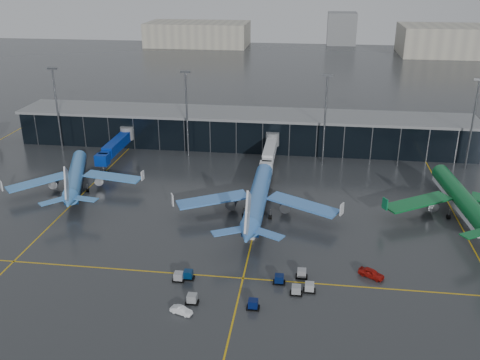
# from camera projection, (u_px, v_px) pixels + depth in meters

# --- Properties ---
(ground) EXTENTS (600.00, 600.00, 0.00)m
(ground) POSITION_uv_depth(u_px,v_px,m) (205.00, 237.00, 113.28)
(ground) COLOR #282B2D
(ground) RESTS_ON ground
(terminal_pier) EXTENTS (142.00, 17.00, 10.70)m
(terminal_pier) POSITION_uv_depth(u_px,v_px,m) (243.00, 129.00, 168.18)
(terminal_pier) COLOR black
(terminal_pier) RESTS_ON ground
(jet_bridges) EXTENTS (94.00, 27.50, 7.20)m
(jet_bridges) POSITION_uv_depth(u_px,v_px,m) (115.00, 146.00, 155.38)
(jet_bridges) COLOR #595B60
(jet_bridges) RESTS_ON ground
(flood_masts) EXTENTS (203.00, 0.50, 25.50)m
(flood_masts) POSITION_uv_depth(u_px,v_px,m) (255.00, 113.00, 153.39)
(flood_masts) COLOR #595B60
(flood_masts) RESTS_ON ground
(distant_hangars) EXTENTS (260.00, 71.00, 22.00)m
(distant_hangars) POSITION_uv_depth(u_px,v_px,m) (358.00, 37.00, 351.84)
(distant_hangars) COLOR #B2AD99
(distant_hangars) RESTS_ON ground
(taxi_lines) EXTENTS (220.00, 120.00, 0.02)m
(taxi_lines) POSITION_uv_depth(u_px,v_px,m) (257.00, 217.00, 121.78)
(taxi_lines) COLOR gold
(taxi_lines) RESTS_ON ground
(airliner_arkefly) EXTENTS (45.98, 48.96, 12.20)m
(airliner_arkefly) POSITION_uv_depth(u_px,v_px,m) (75.00, 167.00, 134.55)
(airliner_arkefly) COLOR #428AD9
(airliner_arkefly) RESTS_ON ground
(airliner_klm_near) EXTENTS (38.88, 44.28, 13.61)m
(airliner_klm_near) POSITION_uv_depth(u_px,v_px,m) (258.00, 187.00, 120.92)
(airliner_klm_near) COLOR #4281D8
(airliner_klm_near) RESTS_ON ground
(airliner_aer_lingus) EXTENTS (42.39, 47.25, 13.51)m
(airliner_aer_lingus) POSITION_uv_depth(u_px,v_px,m) (463.00, 188.00, 120.50)
(airliner_aer_lingus) COLOR #0B642B
(airliner_aer_lingus) RESTS_ON ground
(baggage_carts) EXTENTS (25.87, 12.23, 1.70)m
(baggage_carts) POSITION_uv_depth(u_px,v_px,m) (250.00, 286.00, 94.64)
(baggage_carts) COLOR black
(baggage_carts) RESTS_ON ground
(mobile_airstair) EXTENTS (2.64, 3.49, 3.45)m
(mobile_airstair) POSITION_uv_depth(u_px,v_px,m) (251.00, 233.00, 113.17)
(mobile_airstair) COLOR silver
(mobile_airstair) RESTS_ON ground
(service_van_red) EXTENTS (5.10, 4.19, 1.64)m
(service_van_red) POSITION_uv_depth(u_px,v_px,m) (371.00, 273.00, 98.36)
(service_van_red) COLOR #A4120C
(service_van_red) RESTS_ON ground
(service_van_white) EXTENTS (4.03, 2.47, 1.26)m
(service_van_white) POSITION_uv_depth(u_px,v_px,m) (181.00, 310.00, 88.11)
(service_van_white) COLOR white
(service_van_white) RESTS_ON ground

